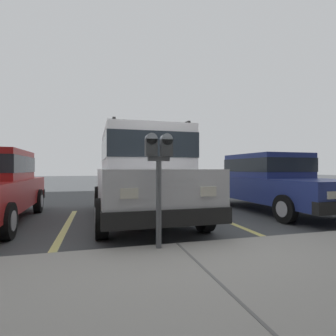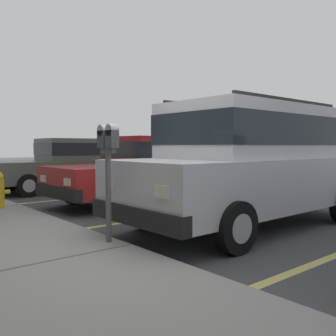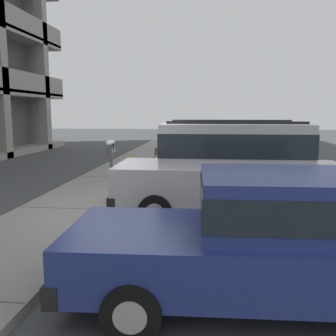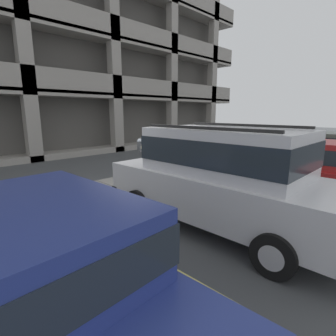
{
  "view_description": "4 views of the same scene",
  "coord_description": "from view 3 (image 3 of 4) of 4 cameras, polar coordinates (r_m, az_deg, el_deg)",
  "views": [
    {
      "loc": [
        1.05,
        3.63,
        1.14
      ],
      "look_at": [
        -0.22,
        -1.09,
        1.15
      ],
      "focal_mm": 28.0,
      "sensor_mm": 36.0,
      "label": 1
    },
    {
      "loc": [
        -3.76,
        2.75,
        1.33
      ],
      "look_at": [
        0.17,
        -0.52,
        1.02
      ],
      "focal_mm": 40.0,
      "sensor_mm": 36.0,
      "label": 2
    },
    {
      "loc": [
        -7.66,
        -1.76,
        2.21
      ],
      "look_at": [
        0.0,
        -0.94,
        1.05
      ],
      "focal_mm": 40.0,
      "sensor_mm": 36.0,
      "label": 3
    },
    {
      "loc": [
        -4.14,
        -4.96,
        2.28
      ],
      "look_at": [
        0.15,
        -0.7,
        0.98
      ],
      "focal_mm": 28.0,
      "sensor_mm": 36.0,
      "label": 4
    }
  ],
  "objects": [
    {
      "name": "ground_plane",
      "position": [
        8.18,
        -6.58,
        -7.53
      ],
      "size": [
        80.0,
        80.0,
        0.1
      ],
      "color": "#444749"
    },
    {
      "name": "fire_hydrant",
      "position": [
        11.94,
        -5.54,
        0.12
      ],
      "size": [
        0.3,
        0.3,
        0.7
      ],
      "color": "gold",
      "rests_on": "sidewalk"
    },
    {
      "name": "dark_hatchback",
      "position": [
        11.1,
        10.03,
        1.25
      ],
      "size": [
        1.96,
        4.54,
        1.54
      ],
      "rotation": [
        0.0,
        0.0,
        0.04
      ],
      "color": "red",
      "rests_on": "ground_plane"
    },
    {
      "name": "red_sedan",
      "position": [
        4.45,
        15.62,
        -9.99
      ],
      "size": [
        1.95,
        4.54,
        1.54
      ],
      "rotation": [
        0.0,
        0.0,
        0.03
      ],
      "color": "navy",
      "rests_on": "ground_plane"
    },
    {
      "name": "silver_suv",
      "position": [
        7.86,
        9.6,
        0.24
      ],
      "size": [
        2.07,
        4.81,
        2.03
      ],
      "rotation": [
        0.0,
        0.0,
        0.01
      ],
      "color": "silver",
      "rests_on": "ground_plane"
    },
    {
      "name": "blue_coupe",
      "position": [
        14.44,
        7.63,
        2.98
      ],
      "size": [
        1.96,
        4.54,
        1.54
      ],
      "rotation": [
        0.0,
        0.0,
        -0.04
      ],
      "color": "#5B665B",
      "rests_on": "ground_plane"
    },
    {
      "name": "sidewalk",
      "position": [
        8.53,
        -15.2,
        -6.34
      ],
      "size": [
        40.0,
        2.2,
        0.12
      ],
      "color": "gray",
      "rests_on": "ground_plane"
    },
    {
      "name": "parking_meter_near",
      "position": [
        8.29,
        -8.65,
        1.58
      ],
      "size": [
        0.35,
        0.12,
        1.47
      ],
      "color": "#595B60",
      "rests_on": "sidewalk"
    },
    {
      "name": "parking_stall_lines",
      "position": [
        9.57,
        3.84,
        -4.78
      ],
      "size": [
        13.26,
        4.8,
        0.01
      ],
      "color": "#DBD16B",
      "rests_on": "ground_plane"
    }
  ]
}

